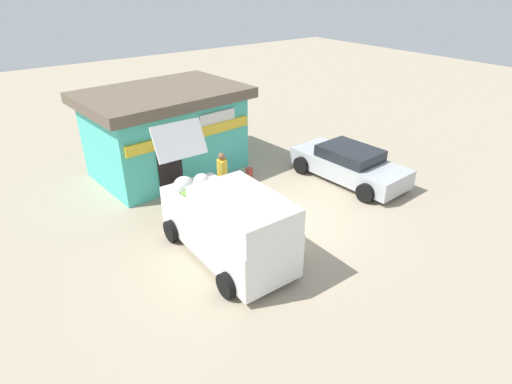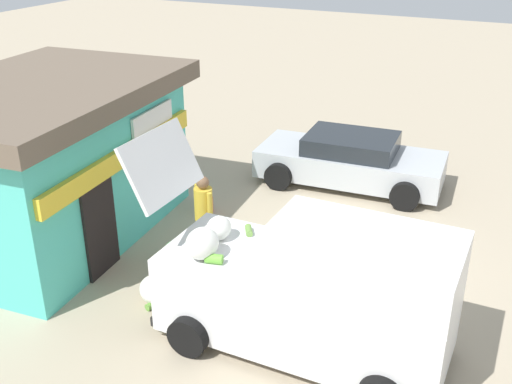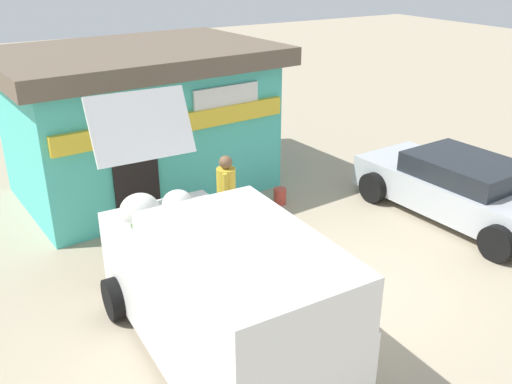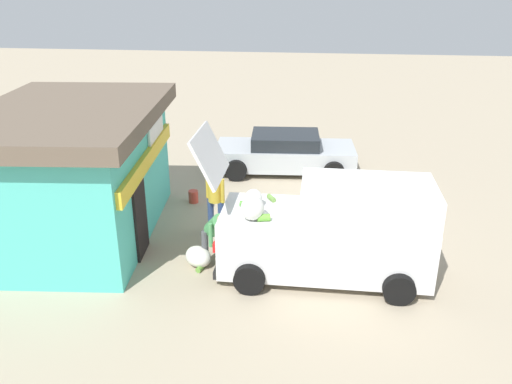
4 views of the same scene
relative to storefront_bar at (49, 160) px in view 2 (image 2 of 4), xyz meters
The scene contains 8 objects.
ground_plane 5.97m from the storefront_bar, 75.28° to the right, with size 60.00×60.00×0.00m, color tan.
storefront_bar is the anchor object (origin of this frame).
delivery_van 6.16m from the storefront_bar, 101.36° to the right, with size 2.12×4.77×3.06m.
parked_sedan 6.88m from the storefront_bar, 43.13° to the right, with size 2.35×4.47×1.24m.
vendor_standing 3.34m from the storefront_bar, 83.77° to the right, with size 0.47×0.50×1.73m.
customer_bending 3.79m from the storefront_bar, 107.42° to the right, with size 0.71×0.70×1.33m.
unloaded_banana_pile 3.65m from the storefront_bar, 110.33° to the right, with size 0.82×0.82×0.43m.
paint_bucket 3.46m from the storefront_bar, 46.74° to the right, with size 0.27×0.27×0.35m, color #BF3F33.
Camera 2 is at (-9.75, -2.87, 6.05)m, focal length 42.74 mm.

